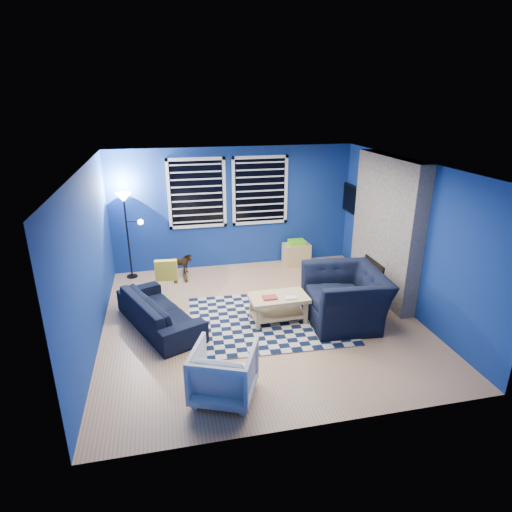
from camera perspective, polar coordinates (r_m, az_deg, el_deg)
The scene contains 18 objects.
floor at distance 7.10m, azimuth 0.62°, elevation -8.37°, with size 5.00×5.00×0.00m, color tan.
ceiling at distance 6.28m, azimuth 0.70°, elevation 12.02°, with size 5.00×5.00×0.00m, color white.
wall_back at distance 8.94m, azimuth -2.97°, elevation 6.40°, with size 5.00×5.00×0.00m, color navy.
wall_left at distance 6.52m, azimuth -21.27°, elevation -0.44°, with size 5.00×5.00×0.00m, color navy.
wall_right at distance 7.52m, azimuth 19.56°, elevation 2.48°, with size 5.00×5.00×0.00m, color navy.
fireplace at distance 7.88m, azimuth 16.79°, elevation 3.18°, with size 0.65×2.00×2.50m.
window_left at distance 8.73m, azimuth -7.88°, elevation 8.25°, with size 1.17×0.06×1.42m.
window_right at distance 8.92m, azimuth 0.55°, elevation 8.71°, with size 1.17×0.06×1.42m.
tv at distance 9.15m, azimuth 12.95°, elevation 7.21°, with size 0.07×1.00×0.58m.
rug at distance 7.05m, azimuth 1.61°, elevation -8.49°, with size 2.50×2.00×0.02m, color black.
sofa at distance 6.93m, azimuth -12.77°, elevation -7.14°, with size 0.72×1.84×0.54m, color black.
armchair_big at distance 7.00m, azimuth 11.79°, elevation -5.36°, with size 1.14×1.30×0.85m, color black.
armchair_bent at distance 5.30m, azimuth -4.31°, elevation -15.22°, with size 0.73×0.75×0.68m, color gray.
rocking_horse at distance 8.68m, azimuth -10.17°, elevation -1.05°, with size 0.51×0.23×0.43m, color #422215.
coffee_table at distance 6.90m, azimuth 2.99°, elevation -6.29°, with size 0.94×0.56×0.46m.
cabinet at distance 9.27m, azimuth 5.40°, elevation 0.33°, with size 0.56×0.39×0.55m.
floor_lamp at distance 8.57m, azimuth -16.97°, elevation 5.98°, with size 0.47×0.29×1.72m.
throw_pillow at distance 7.28m, azimuth -11.89°, elevation -1.87°, with size 0.37×0.11×0.35m, color gold.
Camera 1 is at (-1.41, -6.05, 3.43)m, focal length 30.00 mm.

